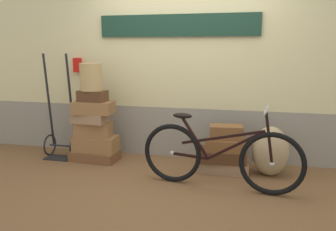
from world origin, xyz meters
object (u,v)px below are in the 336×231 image
(suitcase_1, at_px, (96,143))
(luggage_trolley, at_px, (61,134))
(suitcase_3, at_px, (90,118))
(suitcase_4, at_px, (93,108))
(suitcase_8, at_px, (226,145))
(suitcase_9, at_px, (226,132))
(suitcase_5, at_px, (93,96))
(suitcase_0, at_px, (95,156))
(suitcase_2, at_px, (93,129))
(suitcase_6, at_px, (223,165))
(wicker_basket, at_px, (91,77))
(burlap_sack, at_px, (270,151))
(suitcase_7, at_px, (223,155))
(bicycle, at_px, (219,156))

(suitcase_1, height_order, luggage_trolley, luggage_trolley)
(suitcase_3, distance_m, suitcase_4, 0.15)
(suitcase_8, bearing_deg, suitcase_9, 102.91)
(suitcase_4, bearing_deg, suitcase_5, 163.44)
(suitcase_0, height_order, suitcase_2, suitcase_2)
(suitcase_2, relative_size, luggage_trolley, 0.33)
(suitcase_1, distance_m, suitcase_6, 1.74)
(suitcase_6, height_order, wicker_basket, wicker_basket)
(suitcase_0, xyz_separation_m, suitcase_1, (0.01, 0.01, 0.17))
(suitcase_2, relative_size, suitcase_4, 0.93)
(suitcase_1, xyz_separation_m, luggage_trolley, (-0.54, 0.03, 0.09))
(suitcase_6, xyz_separation_m, suitcase_9, (0.03, -0.01, 0.43))
(luggage_trolley, relative_size, burlap_sack, 2.40)
(suitcase_7, xyz_separation_m, burlap_sack, (0.56, 0.00, 0.09))
(suitcase_3, bearing_deg, suitcase_4, 16.74)
(suitcase_9, xyz_separation_m, bicycle, (-0.03, -0.54, -0.14))
(suitcase_7, distance_m, suitcase_8, 0.15)
(luggage_trolley, distance_m, bicycle, 2.34)
(wicker_basket, bearing_deg, suitcase_8, -0.67)
(suitcase_0, distance_m, suitcase_3, 0.53)
(suitcase_9, relative_size, wicker_basket, 1.11)
(suitcase_5, xyz_separation_m, luggage_trolley, (-0.54, 0.07, -0.56))
(luggage_trolley, height_order, bicycle, luggage_trolley)
(suitcase_9, bearing_deg, suitcase_7, -170.33)
(suitcase_7, height_order, wicker_basket, wicker_basket)
(suitcase_5, bearing_deg, suitcase_4, -6.95)
(suitcase_0, relative_size, suitcase_1, 1.07)
(suitcase_5, bearing_deg, wicker_basket, 146.35)
(suitcase_5, distance_m, wicker_basket, 0.25)
(luggage_trolley, bearing_deg, suitcase_0, -4.55)
(suitcase_4, height_order, suitcase_7, suitcase_4)
(suitcase_1, relative_size, suitcase_8, 1.25)
(suitcase_0, distance_m, suitcase_9, 1.82)
(suitcase_2, bearing_deg, bicycle, -24.80)
(suitcase_9, bearing_deg, suitcase_2, 172.62)
(suitcase_3, height_order, suitcase_8, suitcase_3)
(suitcase_2, relative_size, wicker_basket, 1.34)
(luggage_trolley, height_order, burlap_sack, luggage_trolley)
(suitcase_2, distance_m, suitcase_5, 0.46)
(suitcase_0, distance_m, burlap_sack, 2.31)
(suitcase_8, distance_m, burlap_sack, 0.53)
(suitcase_5, bearing_deg, suitcase_3, -157.57)
(suitcase_0, relative_size, suitcase_6, 1.00)
(luggage_trolley, bearing_deg, suitcase_6, -1.06)
(bicycle, bearing_deg, suitcase_8, 85.97)
(suitcase_4, height_order, burlap_sack, suitcase_4)
(suitcase_5, xyz_separation_m, bicycle, (1.72, -0.53, -0.53))
(suitcase_5, height_order, wicker_basket, wicker_basket)
(suitcase_6, xyz_separation_m, luggage_trolley, (-2.27, 0.04, 0.26))
(suitcase_3, height_order, bicycle, bicycle)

